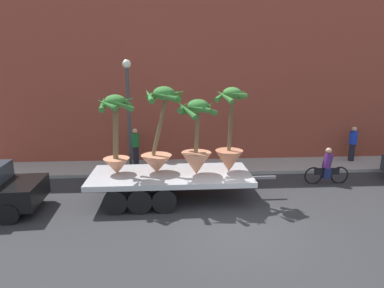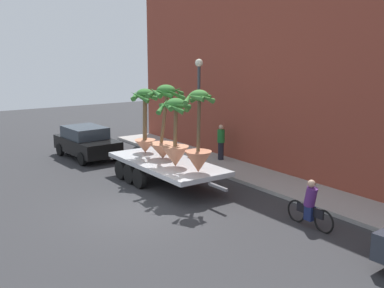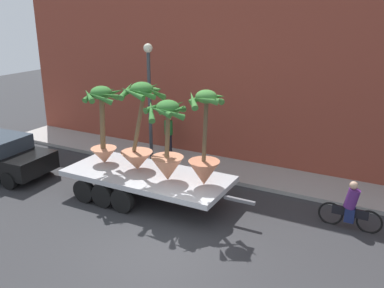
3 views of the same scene
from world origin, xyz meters
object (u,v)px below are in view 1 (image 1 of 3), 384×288
at_px(potted_palm_rear, 160,136).
at_px(potted_palm_front, 230,142).
at_px(potted_palm_extra, 116,135).
at_px(pedestrian_far_left, 353,143).
at_px(street_lamp, 128,102).
at_px(flatbed_trailer, 164,179).
at_px(pedestrian_near_gate, 135,146).
at_px(potted_palm_middle, 197,143).
at_px(cyclist, 327,168).

bearing_deg(potted_palm_rear, potted_palm_front, -1.38).
xyz_separation_m(potted_palm_extra, pedestrian_far_left, (10.79, 3.90, -1.33)).
relative_size(potted_palm_rear, pedestrian_far_left, 1.79).
relative_size(potted_palm_extra, street_lamp, 0.58).
bearing_deg(potted_palm_extra, potted_palm_front, -0.18).
relative_size(flatbed_trailer, pedestrian_near_gate, 3.91).
distance_m(potted_palm_front, pedestrian_far_left, 7.92).
relative_size(potted_palm_middle, pedestrian_near_gate, 1.54).
xyz_separation_m(cyclist, street_lamp, (-8.12, 1.61, 2.56)).
relative_size(pedestrian_far_left, street_lamp, 0.35).
height_order(cyclist, street_lamp, street_lamp).
height_order(flatbed_trailer, pedestrian_near_gate, pedestrian_near_gate).
bearing_deg(potted_palm_rear, potted_palm_extra, -178.19).
bearing_deg(street_lamp, flatbed_trailer, -62.32).
bearing_deg(potted_palm_extra, potted_palm_middle, -5.01).
bearing_deg(potted_palm_front, potted_palm_extra, 179.82).
xyz_separation_m(cyclist, pedestrian_near_gate, (-8.03, 2.86, 0.37)).
distance_m(flatbed_trailer, cyclist, 6.73).
xyz_separation_m(flatbed_trailer, pedestrian_far_left, (9.17, 4.00, 0.28)).
bearing_deg(street_lamp, pedestrian_near_gate, 86.04).
bearing_deg(pedestrian_far_left, potted_palm_front, -150.11).
height_order(potted_palm_rear, pedestrian_near_gate, potted_palm_rear).
distance_m(flatbed_trailer, pedestrian_far_left, 10.01).
height_order(potted_palm_front, potted_palm_extra, potted_palm_front).
bearing_deg(pedestrian_far_left, pedestrian_near_gate, 179.30).
xyz_separation_m(potted_palm_extra, cyclist, (8.23, 1.17, -1.70)).
relative_size(cyclist, street_lamp, 0.38).
height_order(flatbed_trailer, potted_palm_front, potted_palm_front).
distance_m(flatbed_trailer, potted_palm_extra, 2.28).
relative_size(pedestrian_near_gate, street_lamp, 0.35).
distance_m(pedestrian_near_gate, pedestrian_far_left, 10.59).
distance_m(potted_palm_extra, pedestrian_far_left, 11.55).
bearing_deg(pedestrian_near_gate, potted_palm_middle, -58.87).
bearing_deg(potted_palm_rear, flatbed_trailer, -50.29).
distance_m(potted_palm_rear, cyclist, 7.02).
bearing_deg(flatbed_trailer, pedestrian_near_gate, 108.98).
height_order(potted_palm_front, cyclist, potted_palm_front).
relative_size(potted_palm_rear, potted_palm_middle, 1.16).
bearing_deg(pedestrian_near_gate, flatbed_trailer, -71.02).
distance_m(pedestrian_far_left, street_lamp, 10.95).
bearing_deg(pedestrian_near_gate, street_lamp, -93.96).
xyz_separation_m(potted_palm_front, street_lamp, (-3.87, 2.79, 1.15)).
height_order(pedestrian_far_left, street_lamp, street_lamp).
bearing_deg(cyclist, pedestrian_far_left, 46.92).
xyz_separation_m(pedestrian_far_left, street_lamp, (-10.68, -1.13, 2.19)).
distance_m(potted_palm_middle, cyclist, 5.81).
distance_m(cyclist, pedestrian_near_gate, 8.54).
relative_size(potted_palm_extra, cyclist, 1.52).
bearing_deg(potted_palm_middle, pedestrian_far_left, 27.36).
relative_size(potted_palm_middle, pedestrian_far_left, 1.54).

